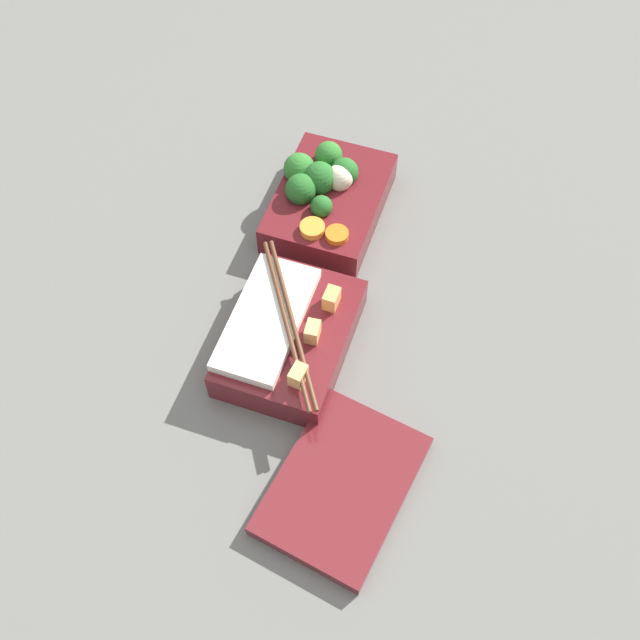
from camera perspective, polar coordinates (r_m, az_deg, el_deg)
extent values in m
plane|color=slate|center=(0.89, -1.68, 2.64)|extent=(3.00, 3.00, 0.00)
cube|color=maroon|center=(0.94, 0.65, 8.92)|extent=(0.17, 0.12, 0.04)
sphere|color=#2D7028|center=(0.95, 0.67, 12.44)|extent=(0.03, 0.03, 0.03)
sphere|color=#236023|center=(0.91, -1.47, 9.93)|extent=(0.04, 0.04, 0.04)
sphere|color=#236023|center=(0.90, -0.10, 8.71)|extent=(0.03, 0.03, 0.03)
sphere|color=#236023|center=(0.92, -0.04, 10.76)|extent=(0.04, 0.04, 0.04)
sphere|color=#236023|center=(0.93, 1.87, 11.21)|extent=(0.03, 0.03, 0.03)
sphere|color=#2D7028|center=(0.93, -1.59, 11.45)|extent=(0.04, 0.04, 0.04)
cylinder|color=orange|center=(0.88, 1.30, 6.52)|extent=(0.04, 0.04, 0.01)
cylinder|color=orange|center=(0.88, -0.88, 7.07)|extent=(0.03, 0.03, 0.01)
sphere|color=beige|center=(0.93, 1.51, 10.78)|extent=(0.03, 0.03, 0.03)
cube|color=maroon|center=(0.82, -2.28, -1.38)|extent=(0.17, 0.12, 0.04)
cube|color=silver|center=(0.81, -4.09, 0.11)|extent=(0.15, 0.07, 0.01)
cube|color=#F4A356|center=(0.81, 0.88, 1.65)|extent=(0.02, 0.02, 0.02)
cube|color=#EAB266|center=(0.79, -0.57, -0.89)|extent=(0.02, 0.02, 0.02)
cube|color=#EAB266|center=(0.77, -1.68, -4.23)|extent=(0.02, 0.02, 0.02)
sphere|color=#4C1E4C|center=(0.77, -1.62, -3.74)|extent=(0.02, 0.02, 0.02)
cylinder|color=#56331E|center=(0.79, -2.61, -0.13)|extent=(0.19, 0.12, 0.01)
cylinder|color=#56331E|center=(0.79, -2.12, -0.03)|extent=(0.19, 0.12, 0.01)
cube|color=maroon|center=(0.76, 1.71, -12.46)|extent=(0.19, 0.15, 0.02)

